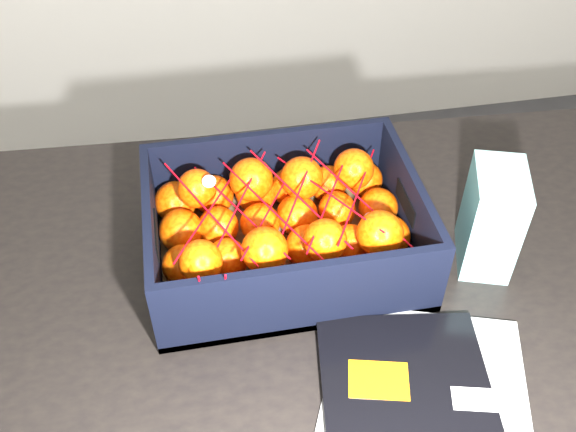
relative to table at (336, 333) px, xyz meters
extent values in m
cube|color=black|center=(0.00, 0.00, 0.08)|extent=(1.25, 0.87, 0.04)
cylinder|color=black|center=(-0.55, 0.35, -0.30)|extent=(0.06, 0.06, 0.71)
cylinder|color=black|center=(0.55, 0.35, -0.30)|extent=(0.06, 0.06, 0.71)
cube|color=silver|center=(0.03, -0.20, 0.10)|extent=(0.31, 0.34, 0.01)
cube|color=silver|center=(0.08, -0.20, 0.11)|extent=(0.29, 0.33, 0.01)
cube|color=black|center=(0.04, -0.20, 0.11)|extent=(0.25, 0.31, 0.01)
cube|color=orange|center=(0.01, -0.16, 0.12)|extent=(0.09, 0.07, 0.00)
cube|color=white|center=(0.12, -0.21, 0.12)|extent=(0.06, 0.04, 0.00)
cube|color=brown|center=(-0.07, 0.09, 0.10)|extent=(0.39, 0.29, 0.01)
cube|color=black|center=(-0.07, 0.23, 0.16)|extent=(0.39, 0.01, 0.13)
cube|color=black|center=(-0.07, -0.05, 0.16)|extent=(0.39, 0.01, 0.13)
cube|color=black|center=(-0.25, 0.09, 0.16)|extent=(0.01, 0.27, 0.13)
cube|color=black|center=(0.12, 0.09, 0.16)|extent=(0.01, 0.27, 0.13)
sphere|color=#FF4B05|center=(-0.22, -0.02, 0.14)|extent=(0.07, 0.07, 0.07)
sphere|color=#FF4B05|center=(-0.22, 0.05, 0.14)|extent=(0.06, 0.06, 0.06)
sphere|color=#FF4B05|center=(-0.21, 0.12, 0.14)|extent=(0.07, 0.07, 0.07)
sphere|color=#FF4B05|center=(-0.22, 0.19, 0.14)|extent=(0.06, 0.06, 0.06)
sphere|color=#FF4B05|center=(-0.16, -0.02, 0.14)|extent=(0.06, 0.06, 0.06)
sphere|color=#FF4B05|center=(-0.15, 0.05, 0.14)|extent=(0.06, 0.06, 0.06)
sphere|color=#FF4B05|center=(-0.16, 0.12, 0.14)|extent=(0.06, 0.06, 0.06)
sphere|color=#FF4B05|center=(-0.16, 0.19, 0.14)|extent=(0.06, 0.06, 0.06)
sphere|color=#FF4B05|center=(-0.10, -0.02, 0.14)|extent=(0.06, 0.06, 0.06)
sphere|color=#FF4B05|center=(-0.10, 0.05, 0.14)|extent=(0.06, 0.06, 0.06)
sphere|color=#FF4B05|center=(-0.10, 0.12, 0.14)|extent=(0.06, 0.06, 0.06)
sphere|color=#FF4B05|center=(-0.09, 0.19, 0.14)|extent=(0.07, 0.07, 0.07)
sphere|color=#FF4B05|center=(-0.04, -0.02, 0.14)|extent=(0.06, 0.06, 0.06)
sphere|color=#FF4B05|center=(-0.04, 0.06, 0.14)|extent=(0.07, 0.07, 0.07)
sphere|color=#FF4B05|center=(-0.04, 0.12, 0.14)|extent=(0.06, 0.06, 0.06)
sphere|color=#FF4B05|center=(-0.04, 0.19, 0.14)|extent=(0.06, 0.06, 0.06)
sphere|color=#FF4B05|center=(0.02, -0.02, 0.14)|extent=(0.06, 0.06, 0.06)
sphere|color=#FF4B05|center=(0.03, 0.05, 0.14)|extent=(0.06, 0.06, 0.06)
sphere|color=#FF4B05|center=(0.02, 0.13, 0.14)|extent=(0.06, 0.06, 0.06)
sphere|color=#FF4B05|center=(0.02, 0.19, 0.14)|extent=(0.06, 0.06, 0.06)
sphere|color=#FF4B05|center=(0.08, -0.02, 0.14)|extent=(0.06, 0.06, 0.06)
sphere|color=#FF4B05|center=(0.08, 0.05, 0.14)|extent=(0.07, 0.07, 0.07)
sphere|color=#FF4B05|center=(0.09, 0.12, 0.14)|extent=(0.06, 0.06, 0.06)
sphere|color=#FF4B05|center=(0.08, 0.19, 0.14)|extent=(0.06, 0.06, 0.06)
sphere|color=#FF4B05|center=(-0.19, 0.01, 0.19)|extent=(0.06, 0.06, 0.06)
sphere|color=#FF4B05|center=(-0.18, 0.16, 0.19)|extent=(0.06, 0.06, 0.06)
sphere|color=#FF4B05|center=(-0.11, 0.02, 0.19)|extent=(0.06, 0.06, 0.06)
sphere|color=#FF4B05|center=(-0.10, 0.16, 0.19)|extent=(0.07, 0.07, 0.07)
sphere|color=#FF4B05|center=(-0.02, 0.02, 0.19)|extent=(0.06, 0.06, 0.06)
sphere|color=#FF4B05|center=(-0.03, 0.15, 0.19)|extent=(0.06, 0.06, 0.06)
sphere|color=#FF4B05|center=(0.06, 0.02, 0.19)|extent=(0.07, 0.07, 0.07)
sphere|color=#FF4B05|center=(0.06, 0.16, 0.19)|extent=(0.06, 0.06, 0.06)
cylinder|color=red|center=(-0.17, 0.08, 0.21)|extent=(0.11, 0.20, 0.03)
cylinder|color=red|center=(-0.13, 0.08, 0.20)|extent=(0.11, 0.20, 0.01)
cylinder|color=red|center=(-0.09, 0.08, 0.21)|extent=(0.11, 0.20, 0.02)
cylinder|color=red|center=(-0.04, 0.09, 0.21)|extent=(0.11, 0.20, 0.03)
cylinder|color=red|center=(0.00, 0.09, 0.21)|extent=(0.11, 0.20, 0.02)
cylinder|color=red|center=(0.04, 0.08, 0.20)|extent=(0.11, 0.20, 0.03)
cylinder|color=red|center=(-0.17, 0.09, 0.20)|extent=(0.11, 0.20, 0.02)
cylinder|color=red|center=(-0.13, 0.09, 0.21)|extent=(0.11, 0.20, 0.02)
cylinder|color=red|center=(-0.09, 0.08, 0.20)|extent=(0.11, 0.20, 0.03)
cylinder|color=red|center=(-0.04, 0.09, 0.21)|extent=(0.11, 0.20, 0.03)
cylinder|color=red|center=(0.00, 0.08, 0.21)|extent=(0.11, 0.20, 0.01)
cylinder|color=red|center=(0.04, 0.09, 0.21)|extent=(0.11, 0.20, 0.01)
cylinder|color=red|center=(-0.20, -0.04, 0.20)|extent=(0.00, 0.03, 0.09)
cylinder|color=red|center=(-0.17, -0.04, 0.20)|extent=(0.01, 0.04, 0.08)
cube|color=white|center=(0.23, 0.03, 0.18)|extent=(0.10, 0.12, 0.16)
camera|label=1|loc=(-0.19, -0.58, 0.83)|focal=40.95mm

